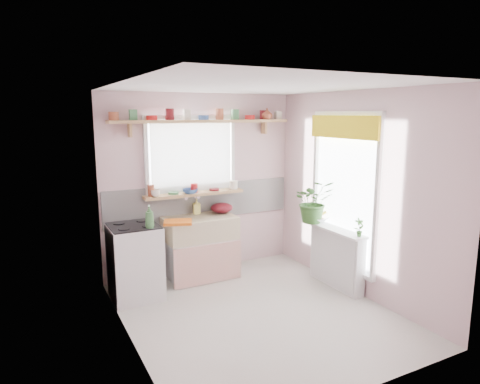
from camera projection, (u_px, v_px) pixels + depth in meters
room at (269, 179)px, 5.64m from camera, size 3.20×3.20×3.20m
sink_unit at (200, 247)px, 5.82m from camera, size 0.95×0.65×1.11m
cooker at (135, 261)px, 5.17m from camera, size 0.58×0.58×0.93m
radiator_ledge at (336, 257)px, 5.53m from camera, size 0.22×0.95×0.78m
windowsill at (194, 194)px, 5.85m from camera, size 1.40×0.22×0.04m
pine_shelf at (204, 121)px, 5.73m from camera, size 2.52×0.24×0.04m
shelf_crockery at (204, 116)px, 5.72m from camera, size 2.47×0.11×0.12m
sill_crockery at (194, 188)px, 5.84m from camera, size 1.35×0.11×0.12m
dish_tray at (178, 222)px, 5.41m from camera, size 0.42×0.37×0.03m
colander at (222, 208)px, 5.99m from camera, size 0.34×0.34×0.14m
jade_plant at (314, 201)px, 5.72m from camera, size 0.65×0.62×0.58m
fruit_bowl at (317, 219)px, 5.79m from camera, size 0.35×0.35×0.07m
herb_pot at (359, 227)px, 5.08m from camera, size 0.13×0.10×0.23m
soap_bottle_sink at (197, 206)px, 5.92m from camera, size 0.12×0.12×0.21m
sill_cup at (156, 193)px, 5.53m from camera, size 0.12×0.12×0.09m
sill_bowl at (190, 191)px, 5.75m from camera, size 0.23×0.23×0.06m
shelf_vase at (267, 114)px, 6.10m from camera, size 0.19×0.19×0.16m
cooker_bottle at (149, 217)px, 4.93m from camera, size 0.13×0.13×0.27m
fruit at (317, 215)px, 5.79m from camera, size 0.20×0.14×0.10m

